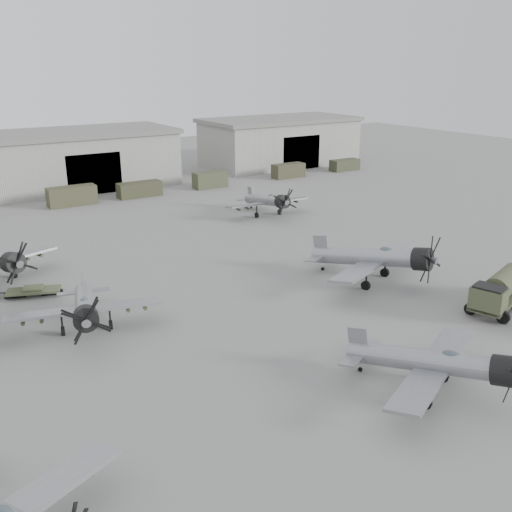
{
  "coord_description": "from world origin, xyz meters",
  "views": [
    {
      "loc": [
        -24.96,
        -27.63,
        18.65
      ],
      "look_at": [
        0.6,
        12.13,
        2.5
      ],
      "focal_mm": 40.0,
      "sensor_mm": 36.0,
      "label": 1
    }
  ],
  "objects_px": {
    "aircraft_mid_1": "(85,307)",
    "fuel_tanker": "(500,289)",
    "aircraft_near_1": "(440,363)",
    "aircraft_mid_2": "(379,258)",
    "aircraft_far_1": "(269,201)"
  },
  "relations": [
    {
      "from": "aircraft_far_1",
      "to": "fuel_tanker",
      "type": "distance_m",
      "value": 33.58
    },
    {
      "from": "aircraft_mid_1",
      "to": "fuel_tanker",
      "type": "bearing_deg",
      "value": -10.07
    },
    {
      "from": "fuel_tanker",
      "to": "aircraft_mid_2",
      "type": "bearing_deg",
      "value": 97.97
    },
    {
      "from": "aircraft_far_1",
      "to": "aircraft_mid_1",
      "type": "bearing_deg",
      "value": -141.65
    },
    {
      "from": "aircraft_far_1",
      "to": "fuel_tanker",
      "type": "relative_size",
      "value": 1.41
    },
    {
      "from": "aircraft_mid_1",
      "to": "aircraft_mid_2",
      "type": "bearing_deg",
      "value": 5.06
    },
    {
      "from": "aircraft_near_1",
      "to": "aircraft_mid_2",
      "type": "xyz_separation_m",
      "value": [
        9.75,
        15.03,
        0.29
      ]
    },
    {
      "from": "aircraft_mid_2",
      "to": "fuel_tanker",
      "type": "xyz_separation_m",
      "value": [
        4.3,
        -9.19,
        -0.7
      ]
    },
    {
      "from": "aircraft_near_1",
      "to": "aircraft_mid_2",
      "type": "height_order",
      "value": "aircraft_mid_2"
    },
    {
      "from": "aircraft_near_1",
      "to": "aircraft_mid_2",
      "type": "distance_m",
      "value": 17.91
    },
    {
      "from": "aircraft_mid_1",
      "to": "aircraft_mid_2",
      "type": "distance_m",
      "value": 24.99
    },
    {
      "from": "aircraft_far_1",
      "to": "aircraft_near_1",
      "type": "bearing_deg",
      "value": -106.34
    },
    {
      "from": "aircraft_near_1",
      "to": "aircraft_mid_2",
      "type": "relative_size",
      "value": 0.87
    },
    {
      "from": "aircraft_mid_2",
      "to": "aircraft_near_1",
      "type": "bearing_deg",
      "value": -144.12
    },
    {
      "from": "aircraft_near_1",
      "to": "aircraft_far_1",
      "type": "bearing_deg",
      "value": 45.53
    }
  ]
}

